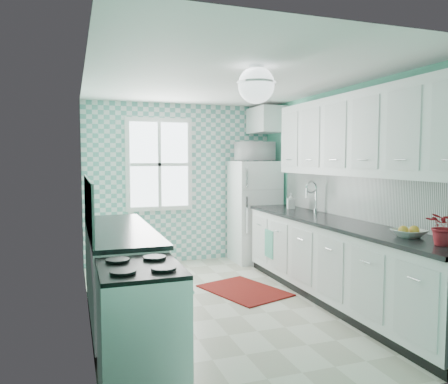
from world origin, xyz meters
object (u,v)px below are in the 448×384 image
object	(u,v)px
microwave	(255,151)
stove	(141,326)
sink	(304,213)
potted_plant	(444,225)
ceiling_light	(256,85)
fruit_bowl	(409,233)
fridge	(254,211)

from	to	relation	value
microwave	stove	bearing A→B (deg)	52.49
sink	potted_plant	distance (m)	2.28
ceiling_light	potted_plant	bearing A→B (deg)	-41.52
fruit_bowl	microwave	size ratio (longest dim) A/B	0.51
ceiling_light	potted_plant	world-z (taller)	ceiling_light
microwave	ceiling_light	bearing A→B (deg)	63.97
fridge	sink	xyz separation A→B (m)	(0.09, -1.40, 0.13)
ceiling_light	stove	xyz separation A→B (m)	(-1.20, -0.75, -1.86)
ceiling_light	microwave	size ratio (longest dim) A/B	0.64
ceiling_light	fridge	world-z (taller)	ceiling_light
ceiling_light	fridge	xyz separation A→B (m)	(1.11, 2.61, -1.52)
ceiling_light	microwave	world-z (taller)	ceiling_light
microwave	fridge	bearing A→B (deg)	51.18
fridge	fruit_bowl	world-z (taller)	fridge
potted_plant	sink	bearing A→B (deg)	89.90
sink	potted_plant	size ratio (longest dim) A/B	1.62
fridge	stove	distance (m)	4.09
ceiling_light	stove	size ratio (longest dim) A/B	0.40
fruit_bowl	potted_plant	distance (m)	0.41
ceiling_light	fridge	bearing A→B (deg)	66.97
ceiling_light	potted_plant	size ratio (longest dim) A/B	1.07
sink	potted_plant	world-z (taller)	sink
ceiling_light	potted_plant	distance (m)	2.01
sink	fruit_bowl	xyz separation A→B (m)	(-0.00, -1.89, 0.04)
stove	fridge	bearing A→B (deg)	57.61
stove	microwave	world-z (taller)	microwave
stove	fruit_bowl	size ratio (longest dim) A/B	3.10
microwave	sink	bearing A→B (deg)	90.84
ceiling_light	fruit_bowl	distance (m)	1.93
fridge	sink	world-z (taller)	fridge
ceiling_light	fruit_bowl	bearing A→B (deg)	-29.41
fridge	stove	size ratio (longest dim) A/B	1.83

